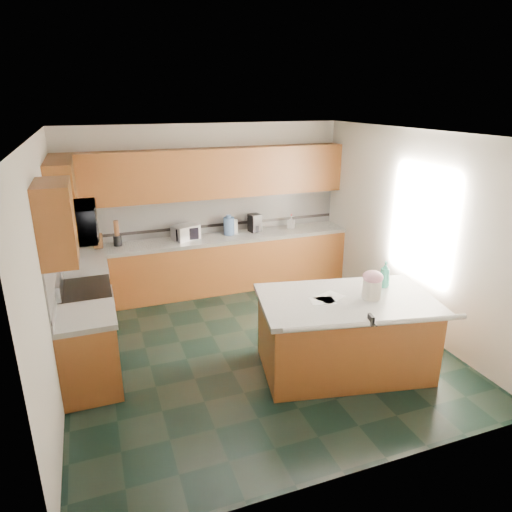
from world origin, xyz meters
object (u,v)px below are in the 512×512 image
soap_bottle_island (385,274)px  toaster_oven (186,232)px  island_base (344,336)px  island_top (347,301)px  coffee_maker (255,223)px  treat_jar (372,289)px  knife_block (98,241)px

soap_bottle_island → toaster_oven: (-1.84, 2.75, -0.05)m
island_base → island_top: bearing=0.0°
coffee_maker → island_base: bearing=-99.4°
soap_bottle_island → toaster_oven: soap_bottle_island is taller
island_base → treat_jar: (0.26, -0.09, 0.60)m
treat_jar → soap_bottle_island: soap_bottle_island is taller
soap_bottle_island → toaster_oven: size_ratio=0.80×
toaster_oven → coffee_maker: (1.19, 0.03, 0.04)m
toaster_oven → coffee_maker: bearing=-21.8°
coffee_maker → knife_block: bearing=170.1°
toaster_oven → coffee_maker: 1.19m
treat_jar → coffee_maker: (-0.32, 3.01, 0.04)m
island_top → knife_block: 3.88m
island_top → coffee_maker: coffee_maker is taller
soap_bottle_island → toaster_oven: 3.31m
coffee_maker → soap_bottle_island: bearing=-87.5°
soap_bottle_island → coffee_maker: (-0.65, 2.78, -0.01)m
island_base → knife_block: bearing=143.1°
treat_jar → coffee_maker: 3.02m
island_top → island_base: bearing=0.0°
soap_bottle_island → knife_block: bearing=158.5°
island_top → coffee_maker: (-0.06, 2.92, 0.18)m
toaster_oven → treat_jar: bearing=-86.4°
treat_jar → soap_bottle_island: 0.40m
treat_jar → knife_block: knife_block is taller
knife_block → coffee_maker: size_ratio=0.75×
toaster_oven → coffee_maker: size_ratio=1.32×
soap_bottle_island → knife_block: soap_bottle_island is taller
island_base → coffee_maker: (-0.06, 2.92, 0.64)m
treat_jar → coffee_maker: size_ratio=0.73×
island_base → knife_block: knife_block is taller
treat_jar → toaster_oven: (-1.51, 2.98, 0.00)m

